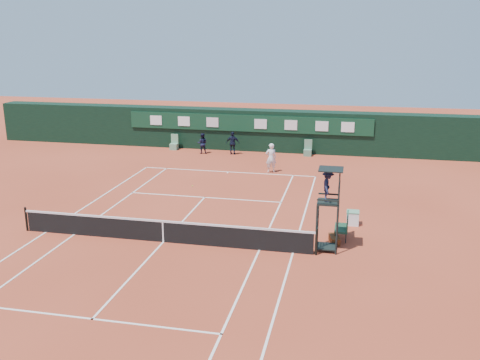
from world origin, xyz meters
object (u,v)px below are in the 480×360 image
umpire_chair (328,192)px  player_bench (344,225)px  cooler (353,218)px  player (271,158)px  tennis_net (163,231)px

umpire_chair → player_bench: (0.66, 1.43, -1.86)m
player_bench → cooler: (0.36, 1.81, -0.27)m
umpire_chair → cooler: 4.01m
player → tennis_net: bearing=57.8°
umpire_chair → player: 12.58m
player_bench → player: bearing=114.8°
player_bench → player: player is taller
cooler → player: (-5.14, 8.55, 0.60)m
player → umpire_chair: bearing=89.1°
umpire_chair → player_bench: 2.44m
player_bench → player: (-4.78, 10.36, 0.33)m
umpire_chair → player: umpire_chair is taller
tennis_net → player_bench: 7.69m
cooler → tennis_net: bearing=-153.7°
umpire_chair → cooler: size_ratio=5.30×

